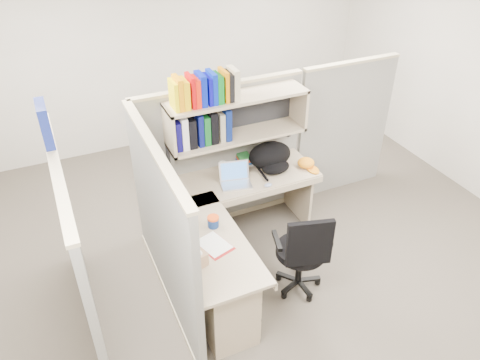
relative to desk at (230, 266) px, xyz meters
name	(u,v)px	position (x,y,z in m)	size (l,w,h in m)	color
ground	(257,268)	(0.41, 0.29, -0.44)	(6.00, 6.00, 0.00)	#332F27
room_shell	(261,124)	(0.41, 0.29, 1.18)	(6.00, 6.00, 6.00)	#B1ACA0
cubicle	(203,178)	(0.04, 0.74, 0.47)	(3.79, 1.84, 1.95)	slate
desk	(230,266)	(0.00, 0.00, 0.00)	(1.74, 1.75, 0.73)	tan
laptop	(236,176)	(0.39, 0.75, 0.40)	(0.30, 0.30, 0.22)	silver
backpack	(273,158)	(0.85, 0.87, 0.43)	(0.46, 0.36, 0.27)	black
orange_cap	(306,163)	(1.19, 0.76, 0.34)	(0.18, 0.21, 0.10)	orange
snack_canister	(213,221)	(-0.05, 0.24, 0.34)	(0.10, 0.10, 0.10)	navy
tissue_box	(198,256)	(-0.33, -0.15, 0.38)	(0.12, 0.12, 0.19)	tan
mouse	(268,185)	(0.67, 0.60, 0.31)	(0.08, 0.05, 0.03)	#7C8AB0
paper_cup	(223,166)	(0.37, 1.05, 0.34)	(0.07, 0.07, 0.10)	silver
book_stack	(243,159)	(0.63, 1.10, 0.34)	(0.15, 0.21, 0.10)	gray
loose_paper	(214,244)	(-0.14, 0.02, 0.29)	(0.20, 0.27, 0.00)	white
task_chair	(301,264)	(0.64, -0.14, -0.10)	(0.55, 0.51, 0.96)	black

